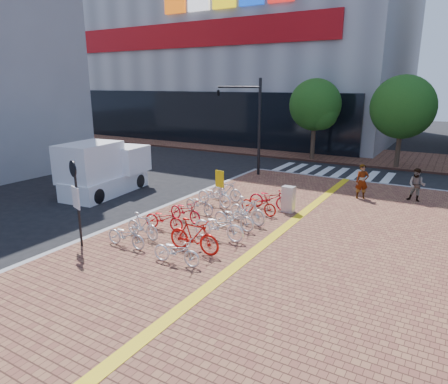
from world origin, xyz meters
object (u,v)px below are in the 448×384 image
Objects in this scene: bike_4 at (199,204)px; bike_7 at (176,251)px; bike_13 at (270,198)px; bike_8 at (194,236)px; bike_11 at (247,210)px; bike_5 at (214,195)px; traffic_light_pole at (240,108)px; pedestrian_a at (362,182)px; bike_1 at (142,226)px; box_truck at (103,170)px; bike_9 at (219,226)px; bike_0 at (126,235)px; pedestrian_b at (417,185)px; notice_sign at (76,193)px; bike_3 at (185,211)px; yellow_sign at (220,182)px; utility_box at (288,199)px; bike_12 at (259,204)px; bike_2 at (164,219)px.

bike_4 is 0.99× the size of bike_7.
bike_8 is at bearing 173.92° from bike_13.
bike_11 reaches higher than bike_4.
bike_8 is (2.20, -3.59, 0.15)m from bike_4.
bike_5 is 0.33× the size of traffic_light_pole.
traffic_light_pole is at bearing 136.76° from pedestrian_a.
box_truck reaches higher than bike_1.
bike_13 reaches higher than bike_4.
bike_9 is 0.34× the size of traffic_light_pole.
bike_0 is 13.94m from pedestrian_b.
notice_sign is 0.61× the size of box_truck.
bike_1 is 6.22m from bike_13.
pedestrian_a is at bearing -27.34° from bike_3.
yellow_sign is at bearing 2.33° from bike_3.
utility_box is at bearing -68.17° from bike_5.
pedestrian_a is (3.34, 10.74, 0.42)m from bike_7.
bike_8 is 3.51m from bike_11.
bike_3 is 0.99× the size of bike_12.
bike_12 reaches higher than bike_2.
bike_4 is at bearing 128.17° from bike_13.
bike_2 is 3.37m from bike_11.
notice_sign reaches higher than bike_4.
bike_0 is at bearing -169.99° from bike_4.
traffic_light_pole is (-4.97, 8.52, 3.51)m from bike_11.
bike_4 is 3.17m from bike_9.
box_truck reaches higher than bike_9.
bike_8 is at bearing -136.61° from pedestrian_a.
bike_9 is at bearing 37.87° from notice_sign.
bike_11 is at bearing -112.88° from bike_5.
bike_5 is 0.38× the size of box_truck.
bike_2 is 12.31m from pedestrian_b.
yellow_sign is (-2.03, 1.18, 0.68)m from bike_11.
notice_sign reaches higher than pedestrian_b.
notice_sign is (-4.83, -7.38, 1.35)m from utility_box.
bike_2 is at bearing 145.24° from bike_11.
bike_9 is (2.31, -2.17, 0.09)m from bike_4.
bike_5 is 5.38m from bike_8.
yellow_sign is (0.48, 5.52, 0.80)m from bike_0.
bike_3 is (0.25, 2.34, -0.03)m from bike_1.
utility_box is at bearing -14.08° from bike_7.
notice_sign is 0.52× the size of traffic_light_pole.
pedestrian_b reaches higher than bike_8.
pedestrian_a is at bearing -31.11° from bike_4.
bike_12 is 2.07m from yellow_sign.
bike_8 is 5.07m from yellow_sign.
notice_sign reaches higher than bike_5.
bike_5 is (0.13, 4.80, 0.03)m from bike_1.
traffic_light_pole reaches higher than bike_2.
bike_5 reaches higher than bike_7.
bike_11 reaches higher than bike_12.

